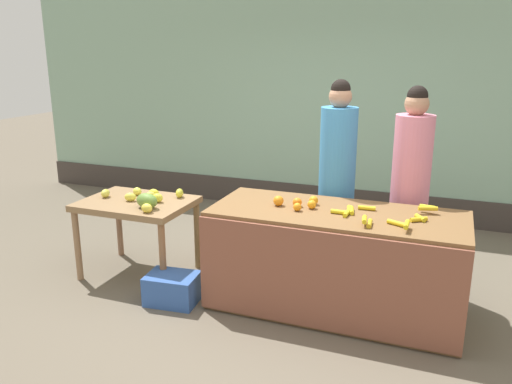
{
  "coord_description": "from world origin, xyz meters",
  "views": [
    {
      "loc": [
        1.32,
        -3.98,
        2.16
      ],
      "look_at": [
        -0.27,
        0.15,
        0.92
      ],
      "focal_mm": 35.99,
      "sensor_mm": 36.0,
      "label": 1
    }
  ],
  "objects": [
    {
      "name": "fruit_stall_counter",
      "position": [
        0.5,
        -0.01,
        0.43
      ],
      "size": [
        2.08,
        0.87,
        0.87
      ],
      "color": "brown",
      "rests_on": "ground"
    },
    {
      "name": "orange_pile",
      "position": [
        0.16,
        0.01,
        0.91
      ],
      "size": [
        0.36,
        0.29,
        0.09
      ],
      "color": "orange",
      "rests_on": "fruit_stall_counter"
    },
    {
      "name": "banana_bunch_pile",
      "position": [
        0.87,
        -0.04,
        0.9
      ],
      "size": [
        0.81,
        0.61,
        0.07
      ],
      "color": "gold",
      "rests_on": "fruit_stall_counter"
    },
    {
      "name": "produce_crate",
      "position": [
        -0.84,
        -0.42,
        0.13
      ],
      "size": [
        0.47,
        0.36,
        0.26
      ],
      "primitive_type": "cube",
      "rotation": [
        0.0,
        0.0,
        0.1
      ],
      "color": "#3359A5",
      "rests_on": "ground"
    },
    {
      "name": "produce_sack",
      "position": [
        -0.67,
        0.61,
        0.28
      ],
      "size": [
        0.39,
        0.43,
        0.56
      ],
      "primitive_type": "ellipsoid",
      "rotation": [
        0.0,
        0.0,
        1.27
      ],
      "color": "maroon",
      "rests_on": "ground"
    },
    {
      "name": "vendor_woman_pink_shirt",
      "position": [
        1.01,
        0.68,
        0.94
      ],
      "size": [
        0.34,
        0.34,
        1.86
      ],
      "color": "#33333D",
      "rests_on": "ground"
    },
    {
      "name": "vendor_woman_blue_shirt",
      "position": [
        0.35,
        0.67,
        0.96
      ],
      "size": [
        0.34,
        0.34,
        1.9
      ],
      "color": "#33333D",
      "rests_on": "ground"
    },
    {
      "name": "market_wall_back",
      "position": [
        0.0,
        2.71,
        1.42
      ],
      "size": [
        9.5,
        0.23,
        2.89
      ],
      "color": "#8CB299",
      "rests_on": "ground"
    },
    {
      "name": "mango_papaya_pile",
      "position": [
        -1.29,
        -0.06,
        0.81
      ],
      "size": [
        0.78,
        0.64,
        0.14
      ],
      "color": "yellow",
      "rests_on": "side_table_wooden"
    },
    {
      "name": "ground_plane",
      "position": [
        0.0,
        0.0,
        0.0
      ],
      "size": [
        24.0,
        24.0,
        0.0
      ],
      "primitive_type": "plane",
      "color": "#665B4C"
    },
    {
      "name": "side_table_wooden",
      "position": [
        -1.44,
        0.0,
        0.66
      ],
      "size": [
        1.04,
        0.76,
        0.75
      ],
      "color": "olive",
      "rests_on": "ground"
    }
  ]
}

